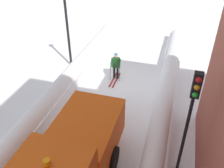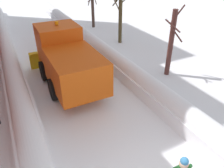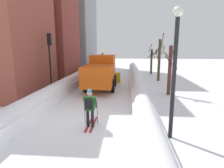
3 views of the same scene
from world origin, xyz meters
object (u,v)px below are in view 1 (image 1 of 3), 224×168
at_px(plow_truck, 73,160).
at_px(traffic_light_pole, 191,108).
at_px(street_lamp, 67,20).
at_px(skier, 116,64).

bearing_deg(plow_truck, traffic_light_pole, -154.12).
xyz_separation_m(traffic_light_pole, street_lamp, (7.77, -6.84, -0.01)).
bearing_deg(traffic_light_pole, street_lamp, -41.37).
relative_size(plow_truck, street_lamp, 1.17).
bearing_deg(skier, plow_truck, 94.49).
bearing_deg(skier, street_lamp, -12.12).
relative_size(plow_truck, traffic_light_pole, 1.28).
distance_m(plow_truck, traffic_light_pole, 4.45).
distance_m(traffic_light_pole, street_lamp, 10.35).
xyz_separation_m(skier, traffic_light_pole, (-4.29, 6.10, 2.26)).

